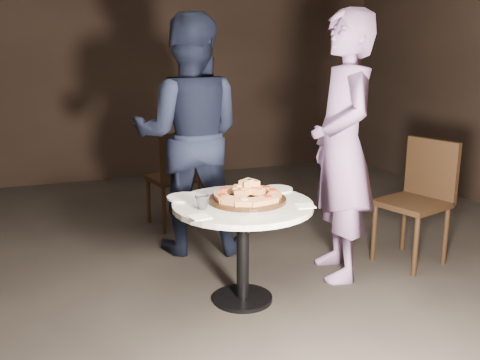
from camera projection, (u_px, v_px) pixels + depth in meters
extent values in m
plane|color=black|center=(243.00, 295.00, 3.45)|extent=(7.00, 7.00, 0.00)
cylinder|color=black|center=(243.00, 298.00, 3.38)|extent=(0.47, 0.47, 0.03)
cylinder|color=black|center=(243.00, 252.00, 3.30)|extent=(0.10, 0.10, 0.59)
cylinder|color=silver|center=(243.00, 205.00, 3.23)|extent=(1.06, 1.06, 0.03)
cylinder|color=black|center=(247.00, 200.00, 3.26)|extent=(0.52, 0.52, 0.02)
cube|color=#BF7B4A|center=(267.00, 190.00, 3.36)|extent=(0.12, 0.13, 0.05)
cylinder|color=red|center=(267.00, 187.00, 3.35)|extent=(0.06, 0.06, 0.01)
cube|color=#BF7B4A|center=(256.00, 189.00, 3.40)|extent=(0.13, 0.12, 0.05)
cube|color=#BF7B4A|center=(244.00, 188.00, 3.41)|extent=(0.12, 0.10, 0.05)
cylinder|color=beige|center=(244.00, 185.00, 3.40)|extent=(0.06, 0.06, 0.01)
cube|color=#BF7B4A|center=(232.00, 189.00, 3.38)|extent=(0.11, 0.09, 0.05)
cube|color=#BF7B4A|center=(224.00, 192.00, 3.33)|extent=(0.13, 0.12, 0.05)
cylinder|color=red|center=(224.00, 188.00, 3.32)|extent=(0.07, 0.07, 0.01)
cube|color=#BF7B4A|center=(220.00, 195.00, 3.25)|extent=(0.10, 0.12, 0.05)
cube|color=#BF7B4A|center=(223.00, 198.00, 3.18)|extent=(0.08, 0.10, 0.05)
cylinder|color=red|center=(223.00, 195.00, 3.17)|extent=(0.05, 0.05, 0.01)
cube|color=#BF7B4A|center=(231.00, 201.00, 3.12)|extent=(0.13, 0.13, 0.05)
cube|color=#BF7B4A|center=(244.00, 202.00, 3.09)|extent=(0.12, 0.11, 0.05)
cylinder|color=beige|center=(244.00, 199.00, 3.09)|extent=(0.06, 0.06, 0.01)
cube|color=#BF7B4A|center=(257.00, 202.00, 3.10)|extent=(0.11, 0.09, 0.05)
cube|color=#BF7B4A|center=(268.00, 200.00, 3.14)|extent=(0.12, 0.11, 0.05)
cylinder|color=red|center=(268.00, 196.00, 3.14)|extent=(0.06, 0.06, 0.01)
cube|color=#BF7B4A|center=(274.00, 197.00, 3.21)|extent=(0.12, 0.13, 0.05)
cube|color=#BF7B4A|center=(273.00, 193.00, 3.29)|extent=(0.08, 0.10, 0.05)
cylinder|color=red|center=(273.00, 190.00, 3.28)|extent=(0.05, 0.05, 0.01)
cube|color=#BF7B4A|center=(251.00, 188.00, 3.29)|extent=(0.12, 0.13, 0.04)
cylinder|color=#2D6B1E|center=(251.00, 185.00, 3.28)|extent=(0.07, 0.07, 0.01)
cube|color=#BF7B4A|center=(239.00, 189.00, 3.27)|extent=(0.11, 0.12, 0.04)
cylinder|color=beige|center=(239.00, 186.00, 3.26)|extent=(0.06, 0.06, 0.01)
cube|color=#BF7B4A|center=(243.00, 192.00, 3.20)|extent=(0.13, 0.13, 0.04)
cylinder|color=orange|center=(243.00, 189.00, 3.19)|extent=(0.07, 0.07, 0.01)
cube|color=#BF7B4A|center=(255.00, 191.00, 3.22)|extent=(0.12, 0.13, 0.04)
cylinder|color=red|center=(255.00, 188.00, 3.22)|extent=(0.07, 0.07, 0.01)
cube|color=#BF7B4A|center=(248.00, 183.00, 3.27)|extent=(0.13, 0.12, 0.04)
cylinder|color=beige|center=(248.00, 180.00, 3.26)|extent=(0.07, 0.07, 0.01)
cube|color=#BF7B4A|center=(250.00, 184.00, 3.25)|extent=(0.11, 0.08, 0.04)
cylinder|color=beige|center=(250.00, 180.00, 3.25)|extent=(0.05, 0.05, 0.01)
cylinder|color=white|center=(184.00, 197.00, 3.32)|extent=(0.26, 0.26, 0.01)
cylinder|color=white|center=(277.00, 189.00, 3.52)|extent=(0.23, 0.23, 0.01)
imported|color=silver|center=(202.00, 202.00, 3.10)|extent=(0.10, 0.10, 0.08)
cube|color=white|center=(200.00, 217.00, 2.95)|extent=(0.12, 0.12, 0.01)
cube|color=white|center=(305.00, 206.00, 3.16)|extent=(0.12, 0.12, 0.01)
cube|color=black|center=(173.00, 178.00, 4.72)|extent=(0.48, 0.48, 0.04)
cube|color=black|center=(183.00, 158.00, 4.50)|extent=(0.40, 0.12, 0.43)
cylinder|color=black|center=(183.00, 195.00, 5.00)|extent=(0.04, 0.04, 0.43)
cylinder|color=black|center=(149.00, 200.00, 4.83)|extent=(0.04, 0.04, 0.43)
cylinder|color=black|center=(200.00, 203.00, 4.72)|extent=(0.04, 0.04, 0.43)
cylinder|color=black|center=(164.00, 209.00, 4.54)|extent=(0.04, 0.04, 0.43)
cube|color=black|center=(412.00, 204.00, 3.88)|extent=(0.53, 0.53, 0.04)
cube|color=black|center=(432.00, 170.00, 3.95)|extent=(0.16, 0.41, 0.45)
cylinder|color=black|center=(374.00, 231.00, 3.97)|extent=(0.05, 0.05, 0.45)
cylinder|color=black|center=(416.00, 245.00, 3.69)|extent=(0.05, 0.05, 0.45)
cylinder|color=black|center=(404.00, 222.00, 4.18)|extent=(0.05, 0.05, 0.45)
cylinder|color=black|center=(446.00, 235.00, 3.90)|extent=(0.05, 0.05, 0.45)
imported|color=black|center=(189.00, 136.00, 4.06)|extent=(1.05, 0.93, 1.81)
imported|color=#81679F|center=(342.00, 148.00, 3.57)|extent=(0.55, 0.73, 1.80)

